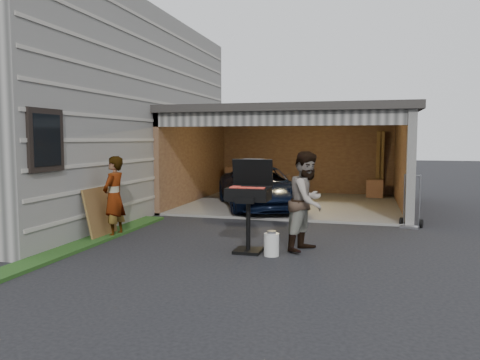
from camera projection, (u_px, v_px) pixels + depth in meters
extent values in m
plane|color=black|center=(197.00, 252.00, 8.40)|extent=(80.00, 80.00, 0.00)
cube|color=#474744|center=(50.00, 114.00, 13.56)|extent=(7.00, 11.00, 5.50)
cube|color=#193814|center=(53.00, 255.00, 8.02)|extent=(0.50, 8.00, 0.06)
cube|color=#605E59|center=(293.00, 204.00, 14.45)|extent=(6.50, 6.00, 0.06)
cube|color=#4C2E23|center=(305.00, 157.00, 17.15)|extent=(6.50, 0.15, 2.70)
cube|color=#4C2E23|center=(403.00, 162.00, 13.51)|extent=(0.15, 6.00, 2.70)
cube|color=#4C2E23|center=(196.00, 160.00, 15.16)|extent=(0.15, 6.00, 2.70)
cube|color=#2D2B28|center=(294.00, 113.00, 14.21)|extent=(6.80, 6.30, 0.20)
cube|color=#474744|center=(276.00, 119.00, 11.43)|extent=(6.50, 0.16, 0.36)
cube|color=beige|center=(285.00, 117.00, 12.59)|extent=(6.00, 2.40, 0.06)
cube|color=#474744|center=(411.00, 168.00, 10.68)|extent=(0.20, 0.18, 2.70)
cube|color=brown|center=(233.00, 186.00, 17.21)|extent=(0.60, 0.50, 0.50)
cube|color=brown|center=(233.00, 173.00, 17.16)|extent=(0.50, 0.45, 0.45)
cube|color=brown|center=(375.00, 188.00, 15.81)|extent=(0.55, 0.50, 0.60)
cube|color=brown|center=(380.00, 163.00, 16.26)|extent=(0.24, 0.43, 2.20)
imported|color=black|center=(260.00, 189.00, 13.35)|extent=(3.48, 4.64, 1.17)
imported|color=#98A6BF|center=(114.00, 197.00, 9.62)|extent=(0.41, 0.61, 1.67)
imported|color=#4F381F|center=(307.00, 201.00, 8.44)|extent=(0.95, 1.06, 1.80)
cube|color=black|center=(248.00, 251.00, 8.35)|extent=(0.47, 0.47, 0.06)
cylinder|color=black|center=(248.00, 224.00, 8.31)|extent=(0.08, 0.08, 0.95)
cube|color=black|center=(248.00, 194.00, 8.27)|extent=(0.74, 0.52, 0.23)
cube|color=#59595B|center=(248.00, 189.00, 8.26)|extent=(0.68, 0.45, 0.02)
cube|color=black|center=(253.00, 173.00, 8.55)|extent=(0.74, 0.13, 0.52)
cylinder|color=silver|center=(271.00, 245.00, 8.09)|extent=(0.33, 0.33, 0.39)
cube|color=brown|center=(100.00, 213.00, 9.57)|extent=(0.26, 0.93, 1.03)
cube|color=gray|center=(410.00, 227.00, 10.65)|extent=(0.45, 0.35, 0.05)
cylinder|color=black|center=(401.00, 222.00, 10.88)|extent=(0.10, 0.21, 0.20)
cylinder|color=black|center=(422.00, 223.00, 10.64)|extent=(0.10, 0.21, 0.20)
cylinder|color=gray|center=(404.00, 200.00, 10.81)|extent=(0.03, 0.03, 1.19)
cylinder|color=gray|center=(420.00, 201.00, 10.63)|extent=(0.03, 0.03, 1.19)
cylinder|color=gray|center=(413.00, 176.00, 10.67)|extent=(0.34, 0.13, 0.03)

